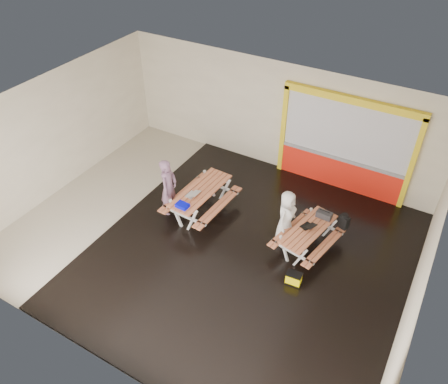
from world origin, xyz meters
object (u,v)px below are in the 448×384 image
Objects in this scene: laptop_right at (308,226)px; blue_pouch at (182,205)px; dark_case at (297,240)px; fluke_bag at (294,279)px; picnic_table_right at (308,233)px; person_right at (286,216)px; backpack at (344,221)px; picnic_table_left at (201,196)px; laptop_left at (193,194)px; toolbox at (324,215)px; person_left at (169,188)px.

blue_pouch reaches higher than laptop_right.
dark_case is 1.42m from fluke_bag.
blue_pouch reaches higher than picnic_table_right.
person_right is 1.47m from backpack.
backpack is at bearing 49.86° from picnic_table_right.
backpack is 1.24× the size of dark_case.
laptop_left reaches higher than picnic_table_left.
backpack is at bearing 47.29° from laptop_right.
toolbox is (0.84, 0.46, 0.06)m from person_right.
backpack is 1.12× the size of fluke_bag.
person_right is at bearing 171.27° from laptop_right.
blue_pouch is at bearing 115.76° from person_right.
toolbox reaches higher than picnic_table_left.
laptop_right reaches higher than fluke_bag.
blue_pouch is 0.92× the size of dark_case.
person_right reaches higher than toolbox.
laptop_right reaches higher than dark_case.
backpack is (3.73, 0.92, 0.03)m from picnic_table_left.
laptop_left is 3.14m from laptop_right.
picnic_table_right is 5.18× the size of fluke_bag.
picnic_table_right is 4.78× the size of laptop_right.
picnic_table_left is 4.94× the size of backpack.
backpack reaches higher than picnic_table_right.
laptop_left is at bearing 104.80° from person_right.
toolbox reaches higher than backpack.
toolbox is at bearing 73.39° from picnic_table_right.
picnic_table_right is at bearing -19.01° from dark_case.
person_left reaches higher than picnic_table_right.
backpack is (1.32, 0.65, -0.10)m from person_right.
toolbox is (3.26, 0.72, 0.18)m from picnic_table_left.
picnic_table_left is 3.46m from fluke_bag.
fluke_bag is at bearing -18.55° from picnic_table_left.
dark_case is at bearing -92.13° from person_right.
backpack is at bearing 76.56° from fluke_bag.
fluke_bag is (-0.48, -2.01, -0.46)m from backpack.
person_right is 2.69m from blue_pouch.
person_right is 1.69m from fluke_bag.
picnic_table_left is 6.11× the size of dark_case.
blue_pouch reaches higher than dark_case.
blue_pouch is (-0.03, -0.83, 0.24)m from picnic_table_left.
picnic_table_left is 1.23× the size of person_left.
toolbox is (3.31, 1.04, -0.06)m from laptop_left.
toolbox reaches higher than blue_pouch.
fluke_bag is (0.84, -1.36, -0.56)m from person_right.
blue_pouch is (0.03, -0.52, -0.00)m from laptop_left.
laptop_left is at bearing 166.78° from fluke_bag.
laptop_right is (0.63, -0.10, 0.01)m from person_right.
person_right reaches higher than picnic_table_right.
picnic_table_right is 1.30m from fluke_bag.
person_right is at bearing 6.34° from picnic_table_left.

